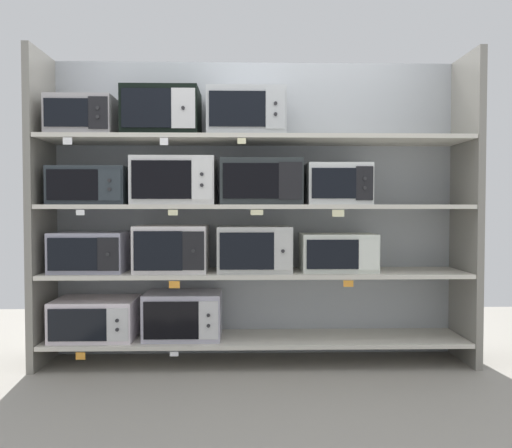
{
  "coord_description": "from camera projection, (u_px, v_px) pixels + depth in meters",
  "views": [
    {
      "loc": [
        -0.09,
        -3.69,
        1.12
      ],
      "look_at": [
        0.0,
        0.0,
        1.0
      ],
      "focal_mm": 36.22,
      "sensor_mm": 36.0,
      "label": 1
    }
  ],
  "objects": [
    {
      "name": "price_tag_10",
      "position": [
        242.0,
        141.0,
        3.43
      ],
      "size": [
        0.06,
        0.0,
        0.04
      ],
      "primitive_type": "cube",
      "color": "beige"
    },
    {
      "name": "shelf_0",
      "position": [
        256.0,
        339.0,
        3.72
      ],
      "size": [
        2.99,
        0.48,
        0.03
      ],
      "primitive_type": "cube",
      "color": "beige",
      "rests_on": "ground"
    },
    {
      "name": "back_panel",
      "position": [
        255.0,
        209.0,
        3.95
      ],
      "size": [
        3.19,
        0.04,
        2.22
      ],
      "primitive_type": "cube",
      "color": "#9EA3A8",
      "rests_on": "ground"
    },
    {
      "name": "price_tag_8",
      "position": [
        67.0,
        141.0,
        3.4
      ],
      "size": [
        0.06,
        0.0,
        0.05
      ],
      "primitive_type": "cube",
      "color": "white"
    },
    {
      "name": "microwave_10",
      "position": [
        85.0,
        118.0,
        3.64
      ],
      "size": [
        0.45,
        0.43,
        0.27
      ],
      "color": "#A4A0A2",
      "rests_on": "shelf_3"
    },
    {
      "name": "microwave_0",
      "position": [
        96.0,
        319.0,
        3.69
      ],
      "size": [
        0.57,
        0.42,
        0.28
      ],
      "color": "silver",
      "rests_on": "shelf_0"
    },
    {
      "name": "shelf_1",
      "position": [
        256.0,
        273.0,
        3.71
      ],
      "size": [
        2.99,
        0.48,
        0.03
      ],
      "primitive_type": "cube",
      "color": "beige"
    },
    {
      "name": "microwave_4",
      "position": [
        254.0,
        249.0,
        3.7
      ],
      "size": [
        0.52,
        0.41,
        0.32
      ],
      "color": "beige",
      "rests_on": "shelf_1"
    },
    {
      "name": "price_tag_5",
      "position": [
        173.0,
        213.0,
        3.44
      ],
      "size": [
        0.07,
        0.0,
        0.04
      ],
      "primitive_type": "cube",
      "color": "beige"
    },
    {
      "name": "microwave_7",
      "position": [
        175.0,
        181.0,
        3.67
      ],
      "size": [
        0.58,
        0.41,
        0.33
      ],
      "color": "silver",
      "rests_on": "shelf_2"
    },
    {
      "name": "price_tag_7",
      "position": [
        338.0,
        213.0,
        3.46
      ],
      "size": [
        0.08,
        0.0,
        0.05
      ],
      "primitive_type": "cube",
      "color": "beige"
    },
    {
      "name": "microwave_2",
      "position": [
        90.0,
        252.0,
        3.67
      ],
      "size": [
        0.51,
        0.38,
        0.28
      ],
      "color": "#9C9BAF",
      "rests_on": "shelf_1"
    },
    {
      "name": "price_tag_1",
      "position": [
        174.0,
        354.0,
        3.47
      ],
      "size": [
        0.06,
        0.0,
        0.03
      ],
      "primitive_type": "cube",
      "color": "white"
    },
    {
      "name": "shelf_2",
      "position": [
        256.0,
        207.0,
        3.69
      ],
      "size": [
        2.99,
        0.48,
        0.03
      ],
      "primitive_type": "cube",
      "color": "beige"
    },
    {
      "name": "microwave_5",
      "position": [
        338.0,
        252.0,
        3.71
      ],
      "size": [
        0.53,
        0.33,
        0.27
      ],
      "color": "silver",
      "rests_on": "shelf_1"
    },
    {
      "name": "microwave_11",
      "position": [
        162.0,
        113.0,
        3.65
      ],
      "size": [
        0.52,
        0.43,
        0.34
      ],
      "color": "black",
      "rests_on": "shelf_3"
    },
    {
      "name": "price_tag_6",
      "position": [
        257.0,
        212.0,
        3.45
      ],
      "size": [
        0.08,
        0.0,
        0.04
      ],
      "primitive_type": "cube",
      "color": "beige"
    },
    {
      "name": "microwave_9",
      "position": [
        337.0,
        184.0,
        3.7
      ],
      "size": [
        0.45,
        0.38,
        0.29
      ],
      "color": "silver",
      "rests_on": "shelf_2"
    },
    {
      "name": "microwave_12",
      "position": [
        246.0,
        114.0,
        3.66
      ],
      "size": [
        0.54,
        0.42,
        0.33
      ],
      "color": "#B5B9BA",
      "rests_on": "shelf_3"
    },
    {
      "name": "price_tag_0",
      "position": [
        80.0,
        356.0,
        3.45
      ],
      "size": [
        0.06,
        0.0,
        0.05
      ],
      "primitive_type": "cube",
      "color": "orange"
    },
    {
      "name": "price_tag_3",
      "position": [
        348.0,
        284.0,
        3.48
      ],
      "size": [
        0.07,
        0.0,
        0.04
      ],
      "primitive_type": "cube",
      "color": "orange"
    },
    {
      "name": "price_tag_2",
      "position": [
        174.0,
        285.0,
        3.45
      ],
      "size": [
        0.07,
        0.0,
        0.05
      ],
      "primitive_type": "cube",
      "color": "orange"
    },
    {
      "name": "ground",
      "position": [
        261.0,
        421.0,
        2.73
      ],
      "size": [
        6.99,
        6.0,
        0.02
      ],
      "primitive_type": "cube",
      "color": "gray"
    },
    {
      "name": "price_tag_9",
      "position": [
        164.0,
        141.0,
        3.42
      ],
      "size": [
        0.06,
        0.0,
        0.05
      ],
      "primitive_type": "cube",
      "color": "white"
    },
    {
      "name": "shelf_3",
      "position": [
        256.0,
        140.0,
        3.68
      ],
      "size": [
        2.99,
        0.48,
        0.03
      ],
      "primitive_type": "cube",
      "color": "beige"
    },
    {
      "name": "upright_right",
      "position": [
        466.0,
        209.0,
        3.73
      ],
      "size": [
        0.05,
        0.48,
        2.22
      ],
      "primitive_type": "cube",
      "color": "gray",
      "rests_on": "ground"
    },
    {
      "name": "microwave_1",
      "position": [
        183.0,
        315.0,
        3.7
      ],
      "size": [
        0.54,
        0.38,
        0.33
      ],
      "color": "#B5B2C3",
      "rests_on": "shelf_0"
    },
    {
      "name": "upright_left",
      "position": [
        41.0,
        209.0,
        3.66
      ],
      "size": [
        0.05,
        0.48,
        2.22
      ],
      "primitive_type": "cube",
      "color": "gray",
      "rests_on": "ground"
    },
    {
      "name": "price_tag_4",
      "position": [
        80.0,
        212.0,
        3.42
      ],
      "size": [
        0.06,
        0.0,
        0.04
      ],
      "primitive_type": "cube",
      "color": "white"
    },
    {
      "name": "microwave_3",
      "position": [
        172.0,
        248.0,
        3.68
      ],
      "size": [
        0.5,
        0.41,
        0.33
      ],
      "color": "silver",
      "rests_on": "shelf_1"
    },
    {
      "name": "microwave_8",
      "position": [
        261.0,
        182.0,
        3.68
      ],
      "size": [
        0.57,
        0.42,
        0.32
      ],
      "color": "#292F30",
      "rests_on": "shelf_2"
    },
    {
      "name": "microwave_6",
      "position": [
        91.0,
        186.0,
        3.65
      ],
      "size": [
        0.53,
        0.39,
        0.26
      ],
      "color": "#2A3237",
      "rests_on": "shelf_2"
    }
  ]
}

